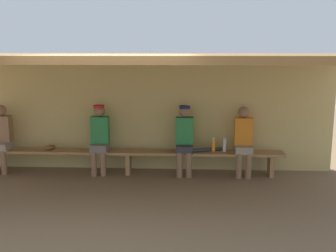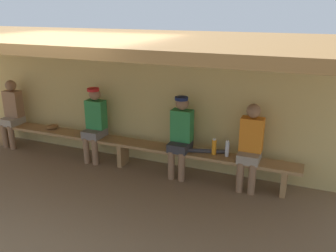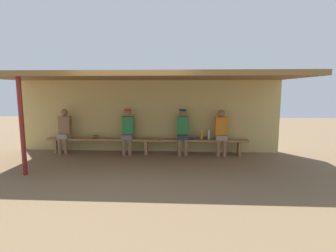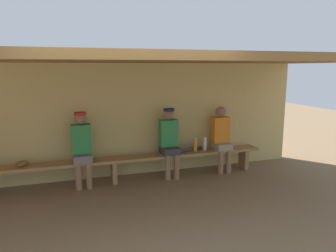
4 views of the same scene
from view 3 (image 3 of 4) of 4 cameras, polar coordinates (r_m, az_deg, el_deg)
name	(u,v)px [view 3 (image 3 of 4)]	position (r m, az deg, el deg)	size (l,w,h in m)	color
ground_plane	(138,169)	(6.47, -6.63, -9.35)	(24.00, 24.00, 0.00)	brown
back_wall	(148,116)	(8.20, -4.38, 2.20)	(8.00, 0.20, 2.20)	tan
dugout_roof	(141,76)	(6.88, -5.93, 10.75)	(8.00, 2.80, 0.12)	brown
support_post	(22,127)	(6.63, -29.23, -0.17)	(0.10, 0.10, 2.20)	maroon
bench	(146,141)	(7.86, -4.76, -3.30)	(6.00, 0.36, 0.46)	#9E7547
player_in_red	(128,129)	(7.90, -8.76, -0.67)	(0.34, 0.42, 1.34)	slate
player_with_sunglasses	(221,130)	(7.81, 11.49, -0.96)	(0.34, 0.42, 1.34)	gray
player_middle	(64,129)	(8.52, -21.63, -0.64)	(0.34, 0.42, 1.34)	gray
player_leftmost	(183,130)	(7.73, 3.24, -0.78)	(0.34, 0.42, 1.34)	#333338
water_bottle_clear	(209,135)	(7.82, 8.87, -1.96)	(0.06, 0.06, 0.26)	silver
water_bottle_blue	(202,135)	(7.80, 7.34, -1.95)	(0.07, 0.07, 0.26)	orange
baseball_glove_tan	(96,137)	(8.22, -15.50, -2.24)	(0.24, 0.17, 0.09)	brown
baseball_bat	(194,138)	(7.78, 5.61, -2.65)	(0.07, 0.07, 0.86)	#333338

